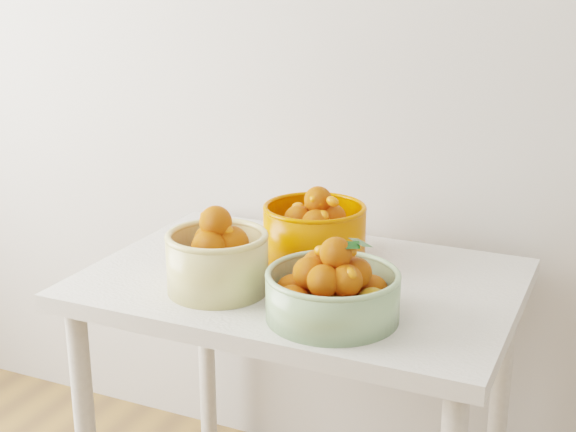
% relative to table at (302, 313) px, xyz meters
% --- Properties ---
extents(table, '(1.00, 0.70, 0.75)m').
position_rel_table_xyz_m(table, '(0.00, 0.00, 0.00)').
color(table, silver).
rests_on(table, ground).
extents(bowl_cream, '(0.23, 0.23, 0.20)m').
position_rel_table_xyz_m(bowl_cream, '(-0.14, -0.16, 0.17)').
color(bowl_cream, '#D9C67F').
rests_on(bowl_cream, table).
extents(bowl_green, '(0.36, 0.36, 0.18)m').
position_rel_table_xyz_m(bowl_green, '(0.15, -0.19, 0.16)').
color(bowl_green, '#8DAF7E').
rests_on(bowl_green, table).
extents(bowl_orange, '(0.32, 0.32, 0.19)m').
position_rel_table_xyz_m(bowl_orange, '(-0.02, 0.13, 0.17)').
color(bowl_orange, '#DD5100').
rests_on(bowl_orange, table).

